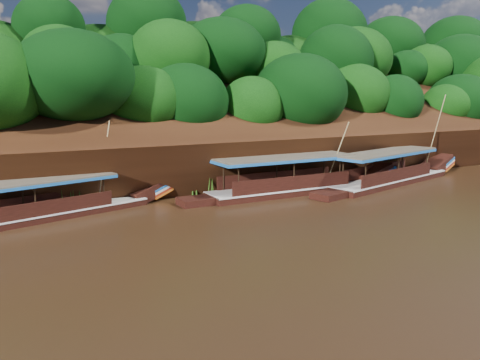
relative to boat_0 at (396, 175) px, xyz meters
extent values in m
plane|color=black|center=(-10.60, -6.87, -0.59)|extent=(160.00, 160.00, 0.00)
cube|color=black|center=(-10.60, 9.13, 2.91)|extent=(120.00, 16.12, 13.64)
cube|color=black|center=(-10.60, 19.13, -0.59)|extent=(120.00, 24.00, 12.00)
ellipsoid|color=#09390C|center=(-16.60, 8.13, 2.91)|extent=(18.00, 8.00, 6.40)
ellipsoid|color=#09390C|center=(-10.60, 16.13, 8.61)|extent=(24.00, 11.00, 8.40)
ellipsoid|color=#09390C|center=(13.40, 7.63, 2.81)|extent=(18.00, 8.00, 6.00)
ellipsoid|color=#09390C|center=(23.40, 15.13, 8.21)|extent=(22.00, 10.00, 8.00)
cube|color=black|center=(-0.80, -0.20, -0.59)|extent=(13.74, 5.54, 0.95)
cube|color=silver|center=(-0.80, -0.20, -0.13)|extent=(13.75, 5.61, 0.11)
cube|color=black|center=(6.61, 1.64, 0.15)|extent=(3.53, 2.47, 1.85)
cube|color=#1A60AF|center=(7.43, 1.85, 0.47)|extent=(2.06, 2.17, 0.69)
cube|color=#AC2A13|center=(7.43, 1.85, 0.11)|extent=(2.06, 2.17, 0.69)
cube|color=brown|center=(-1.62, -0.40, 1.97)|extent=(10.96, 5.17, 0.13)
cube|color=#1A60AF|center=(-1.62, -0.40, 1.84)|extent=(10.96, 5.17, 0.19)
cylinder|color=tan|center=(4.99, 0.69, 3.17)|extent=(0.73, 2.09, 6.26)
cube|color=black|center=(-9.51, 0.41, -0.59)|extent=(12.98, 2.42, 0.97)
cube|color=silver|center=(-9.51, 0.41, -0.13)|extent=(12.98, 2.49, 0.11)
cube|color=black|center=(-2.21, 0.39, 0.17)|extent=(3.08, 1.79, 1.83)
cube|color=#1A60AF|center=(-1.40, 0.39, 0.49)|extent=(1.60, 1.86, 0.67)
cube|color=#AC2A13|center=(-1.40, 0.39, 0.12)|extent=(1.60, 1.86, 0.67)
cube|color=brown|center=(-10.32, 0.41, 2.01)|extent=(10.16, 2.77, 0.13)
cube|color=#1A60AF|center=(-10.32, 0.41, 1.88)|extent=(10.16, 2.77, 0.19)
cylinder|color=tan|center=(-6.27, -0.25, 2.22)|extent=(0.53, 1.65, 4.38)
cube|color=black|center=(-25.86, 1.23, -0.59)|extent=(12.20, 5.18, 0.83)
cube|color=silver|center=(-25.86, 1.23, -0.20)|extent=(12.22, 5.24, 0.09)
cube|color=black|center=(-19.30, 3.05, 0.05)|extent=(3.15, 2.22, 1.63)
cube|color=#1A60AF|center=(-18.57, 3.25, 0.33)|extent=(1.85, 1.91, 0.61)
cube|color=#AC2A13|center=(-18.57, 3.25, 0.01)|extent=(1.85, 1.91, 0.61)
cube|color=brown|center=(-26.58, 1.03, 1.62)|extent=(9.75, 4.77, 0.11)
cube|color=#1A60AF|center=(-26.58, 1.03, 1.51)|extent=(9.75, 4.77, 0.17)
cylinder|color=tan|center=(-22.27, 2.03, 2.31)|extent=(1.13, 0.78, 4.83)
cone|color=#2E5A16|center=(-24.33, 2.55, 0.32)|extent=(1.50, 1.50, 1.81)
cone|color=#2E5A16|center=(-15.56, 2.84, 0.26)|extent=(1.50, 1.50, 1.71)
cone|color=#2E5A16|center=(-9.59, 2.15, 0.22)|extent=(1.50, 1.50, 1.62)
cone|color=#2E5A16|center=(-4.54, 3.25, 0.42)|extent=(1.50, 1.50, 2.02)
cone|color=#2E5A16|center=(1.65, 2.53, 0.27)|extent=(1.50, 1.50, 1.73)
cone|color=#2E5A16|center=(9.10, 3.08, 0.25)|extent=(1.50, 1.50, 1.68)
camera|label=1|loc=(-28.26, -26.22, 6.16)|focal=35.00mm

